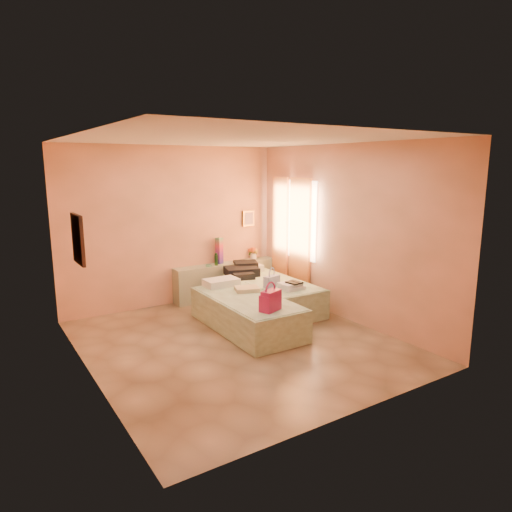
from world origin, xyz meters
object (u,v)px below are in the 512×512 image
at_px(blue_handbag, 272,281).
at_px(towel_stack, 292,286).
at_px(bed_left, 247,313).
at_px(bed_right, 271,294).
at_px(flower_vase, 253,252).
at_px(water_bottle, 216,260).
at_px(headboard_ledge, 226,280).
at_px(green_book, 241,261).
at_px(magenta_handbag, 270,300).

distance_m(blue_handbag, towel_stack, 0.35).
relative_size(bed_left, bed_right, 1.00).
height_order(flower_vase, blue_handbag, flower_vase).
distance_m(bed_right, water_bottle, 1.24).
relative_size(bed_right, towel_stack, 5.71).
bearing_deg(bed_left, headboard_ledge, 71.73).
distance_m(bed_left, green_book, 1.92).
relative_size(bed_right, flower_vase, 7.26).
height_order(green_book, flower_vase, flower_vase).
bearing_deg(bed_left, green_book, 62.74).
xyz_separation_m(bed_left, water_bottle, (0.35, 1.63, 0.51)).
bearing_deg(magenta_handbag, flower_vase, 40.39).
xyz_separation_m(headboard_ledge, water_bottle, (-0.24, -0.07, 0.44)).
height_order(bed_right, magenta_handbag, magenta_handbag).
height_order(headboard_ledge, bed_right, headboard_ledge).
height_order(flower_vase, magenta_handbag, flower_vase).
height_order(water_bottle, magenta_handbag, water_bottle).
relative_size(green_book, towel_stack, 0.54).
xyz_separation_m(headboard_ledge, bed_left, (-0.59, -1.70, -0.08)).
bearing_deg(magenta_handbag, bed_right, 33.06).
xyz_separation_m(bed_left, green_book, (0.88, 1.65, 0.42)).
relative_size(water_bottle, towel_stack, 0.63).
bearing_deg(blue_handbag, green_book, 66.15).
height_order(bed_left, bed_right, same).
bearing_deg(green_book, headboard_ledge, 179.95).
bearing_deg(bed_right, headboard_ledge, 107.34).
relative_size(flower_vase, towel_stack, 0.79).
bearing_deg(bed_right, blue_handbag, -122.32).
height_order(magenta_handbag, towel_stack, magenta_handbag).
height_order(headboard_ledge, bed_left, headboard_ledge).
distance_m(headboard_ledge, bed_left, 1.80).
relative_size(bed_left, flower_vase, 7.26).
relative_size(water_bottle, magenta_handbag, 0.71).
bearing_deg(flower_vase, green_book, -162.10).
xyz_separation_m(green_book, flower_vase, (0.36, 0.12, 0.12)).
bearing_deg(water_bottle, bed_left, -102.06).
bearing_deg(green_book, water_bottle, -168.64).
bearing_deg(bed_right, towel_stack, -92.12).
xyz_separation_m(bed_right, green_book, (-0.02, 1.00, 0.42)).
xyz_separation_m(flower_vase, towel_stack, (-0.38, -1.76, -0.24)).
bearing_deg(magenta_handbag, towel_stack, 16.35).
bearing_deg(headboard_ledge, bed_left, -109.10).
height_order(headboard_ledge, flower_vase, flower_vase).
relative_size(headboard_ledge, towel_stack, 5.86).
bearing_deg(blue_handbag, magenta_handbag, -140.43).
height_order(bed_left, magenta_handbag, magenta_handbag).
distance_m(headboard_ledge, magenta_handbag, 2.52).
xyz_separation_m(bed_left, bed_right, (0.90, 0.65, 0.00)).
distance_m(water_bottle, towel_stack, 1.71).
xyz_separation_m(bed_left, blue_handbag, (0.67, 0.29, 0.34)).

